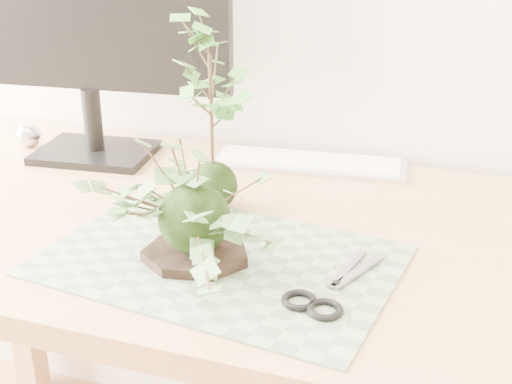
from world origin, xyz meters
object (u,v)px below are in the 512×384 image
Objects in this scene: monitor at (85,10)px; ivy_kokedama at (193,187)px; maple_kokedama at (210,68)px; keyboard at (308,163)px; desk at (265,275)px.

ivy_kokedama is at bearing -49.82° from monitor.
ivy_kokedama is 0.22m from maple_kokedama.
maple_kokedama is at bearing 104.13° from ivy_kokedama.
ivy_kokedama is 0.44m from keyboard.
keyboard is (0.10, 0.24, -0.23)m from maple_kokedama.
ivy_kokedama is (-0.06, -0.14, 0.21)m from desk.
keyboard is 0.68× the size of monitor.
maple_kokedama reaches higher than keyboard.
maple_kokedama is (-0.11, 0.04, 0.33)m from desk.
ivy_kokedama is at bearing -112.93° from desk.
keyboard is at bearing 67.64° from maple_kokedama.
maple_kokedama is at bearing -118.48° from keyboard.
monitor is (-0.42, 0.20, 0.37)m from desk.
desk is at bearing -20.38° from maple_kokedama.
desk is 5.46× the size of ivy_kokedama.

